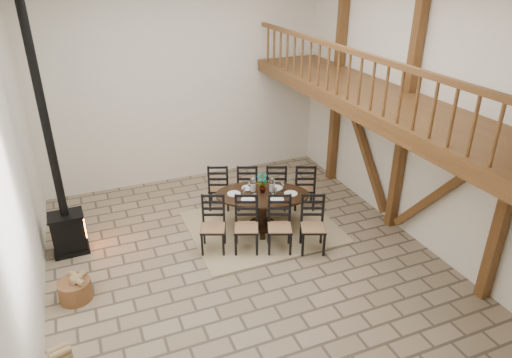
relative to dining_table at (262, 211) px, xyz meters
name	(u,v)px	position (x,y,z in m)	size (l,w,h in m)	color
ground	(244,259)	(-0.78, -0.94, -0.40)	(8.00, 8.00, 0.00)	#8F795F
room_shell	(307,98)	(0.41, -0.94, 2.62)	(7.02, 8.02, 5.01)	silver
rug	(262,226)	(0.00, 0.00, -0.39)	(3.00, 2.50, 0.02)	tan
dining_table	(262,211)	(0.00, 0.00, 0.00)	(3.02, 2.89, 1.25)	black
wood_stove	(62,200)	(-3.79, 0.59, 0.73)	(0.65, 0.51, 5.00)	black
log_basket	(75,289)	(-3.78, -0.91, -0.20)	(0.54, 0.54, 0.45)	brown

